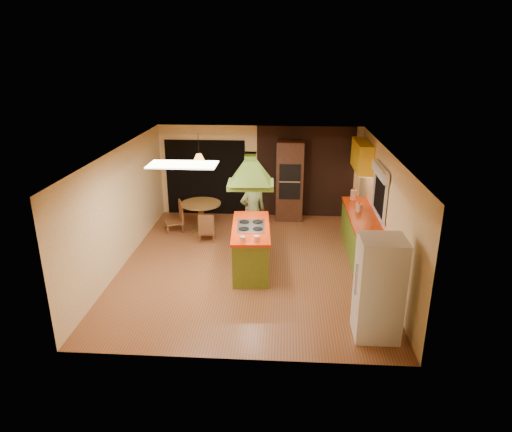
# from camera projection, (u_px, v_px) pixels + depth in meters

# --- Properties ---
(ground) EXTENTS (6.50, 6.50, 0.00)m
(ground) POSITION_uv_depth(u_px,v_px,m) (251.00, 264.00, 9.91)
(ground) COLOR #9A5832
(ground) RESTS_ON ground
(room_walls) EXTENTS (5.50, 6.50, 6.50)m
(room_walls) POSITION_uv_depth(u_px,v_px,m) (251.00, 210.00, 9.48)
(room_walls) COLOR #FFE9B6
(room_walls) RESTS_ON ground
(ceiling_plane) EXTENTS (6.50, 6.50, 0.00)m
(ceiling_plane) POSITION_uv_depth(u_px,v_px,m) (250.00, 151.00, 9.06)
(ceiling_plane) COLOR silver
(ceiling_plane) RESTS_ON room_walls
(brick_panel) EXTENTS (2.64, 0.03, 2.50)m
(brick_panel) POSITION_uv_depth(u_px,v_px,m) (305.00, 172.00, 12.44)
(brick_panel) COLOR #381E14
(brick_panel) RESTS_ON ground
(nook_opening) EXTENTS (2.20, 0.03, 2.10)m
(nook_opening) POSITION_uv_depth(u_px,v_px,m) (206.00, 178.00, 12.67)
(nook_opening) COLOR black
(nook_opening) RESTS_ON ground
(right_counter) EXTENTS (0.62, 3.05, 0.92)m
(right_counter) POSITION_uv_depth(u_px,v_px,m) (362.00, 237.00, 10.16)
(right_counter) COLOR olive
(right_counter) RESTS_ON ground
(upper_cabinets) EXTENTS (0.34, 1.40, 0.70)m
(upper_cabinets) POSITION_uv_depth(u_px,v_px,m) (362.00, 156.00, 11.15)
(upper_cabinets) COLOR yellow
(upper_cabinets) RESTS_ON room_walls
(window_right) EXTENTS (0.12, 1.35, 1.06)m
(window_right) POSITION_uv_depth(u_px,v_px,m) (381.00, 183.00, 9.52)
(window_right) COLOR black
(window_right) RESTS_ON room_walls
(fluor_panel) EXTENTS (1.20, 0.60, 0.03)m
(fluor_panel) POSITION_uv_depth(u_px,v_px,m) (183.00, 165.00, 8.00)
(fluor_panel) COLOR white
(fluor_panel) RESTS_ON ceiling_plane
(kitchen_island) EXTENTS (0.90, 1.96, 0.97)m
(kitchen_island) POSITION_uv_depth(u_px,v_px,m) (251.00, 247.00, 9.57)
(kitchen_island) COLOR olive
(kitchen_island) RESTS_ON ground
(range_hood) EXTENTS (0.94, 0.69, 0.78)m
(range_hood) POSITION_uv_depth(u_px,v_px,m) (251.00, 165.00, 8.97)
(range_hood) COLOR #4F6B1A
(range_hood) RESTS_ON ceiling_plane
(man) EXTENTS (0.70, 0.57, 1.66)m
(man) POSITION_uv_depth(u_px,v_px,m) (253.00, 211.00, 10.68)
(man) COLOR #4D582E
(man) RESTS_ON ground
(refrigerator) EXTENTS (0.70, 0.67, 1.70)m
(refrigerator) POSITION_uv_depth(u_px,v_px,m) (379.00, 288.00, 7.17)
(refrigerator) COLOR white
(refrigerator) RESTS_ON ground
(wall_oven) EXTENTS (0.72, 0.60, 2.16)m
(wall_oven) POSITION_uv_depth(u_px,v_px,m) (290.00, 181.00, 12.25)
(wall_oven) COLOR #4C2918
(wall_oven) RESTS_ON ground
(dining_table) EXTENTS (1.00, 1.00, 0.75)m
(dining_table) POSITION_uv_depth(u_px,v_px,m) (201.00, 211.00, 11.61)
(dining_table) COLOR brown
(dining_table) RESTS_ON ground
(chair_left) EXTENTS (0.57, 0.57, 0.80)m
(chair_left) POSITION_uv_depth(u_px,v_px,m) (174.00, 217.00, 11.60)
(chair_left) COLOR brown
(chair_left) RESTS_ON ground
(chair_near) EXTENTS (0.42, 0.42, 0.72)m
(chair_near) POSITION_uv_depth(u_px,v_px,m) (207.00, 227.00, 11.04)
(chair_near) COLOR brown
(chair_near) RESTS_ON ground
(pendant_lamp) EXTENTS (0.33, 0.33, 0.21)m
(pendant_lamp) POSITION_uv_depth(u_px,v_px,m) (199.00, 158.00, 11.14)
(pendant_lamp) COLOR #FF9E3F
(pendant_lamp) RESTS_ON ceiling_plane
(canister_large) EXTENTS (0.21, 0.21, 0.24)m
(canister_large) POSITION_uv_depth(u_px,v_px,m) (354.00, 195.00, 11.20)
(canister_large) COLOR beige
(canister_large) RESTS_ON right_counter
(canister_medium) EXTENTS (0.16, 0.16, 0.18)m
(canister_medium) POSITION_uv_depth(u_px,v_px,m) (359.00, 208.00, 10.36)
(canister_medium) COLOR beige
(canister_medium) RESTS_ON right_counter
(canister_small) EXTENTS (0.13, 0.13, 0.17)m
(canister_small) POSITION_uv_depth(u_px,v_px,m) (359.00, 207.00, 10.43)
(canister_small) COLOR beige
(canister_small) RESTS_ON right_counter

